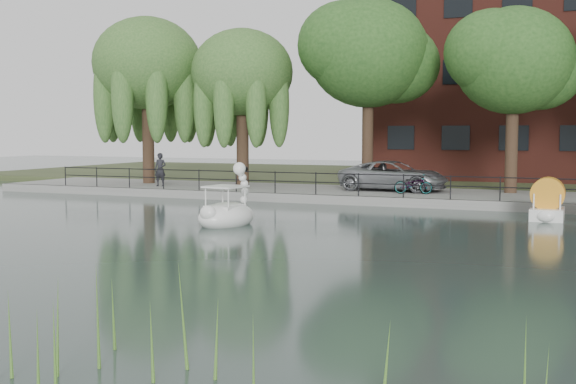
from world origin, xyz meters
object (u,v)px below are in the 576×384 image
Objects in this scene: bicycle at (413,183)px; pedestrian at (160,167)px; swan_boat at (227,211)px; minivan at (394,174)px.

pedestrian reaches higher than bicycle.
bicycle is 0.87× the size of pedestrian.
bicycle is at bearing 74.20° from swan_boat.
pedestrian reaches higher than minivan.
minivan is 2.20× the size of swan_boat.
pedestrian is at bearing 139.11° from swan_boat.
swan_boat is at bearing 169.10° from minivan.
swan_boat is at bearing 147.30° from bicycle.
swan_boat is (-2.91, -11.59, -0.75)m from minivan.
pedestrian is at bearing 81.60° from bicycle.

